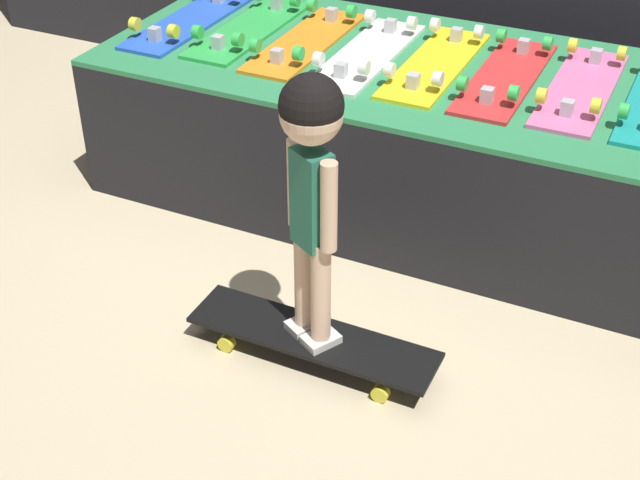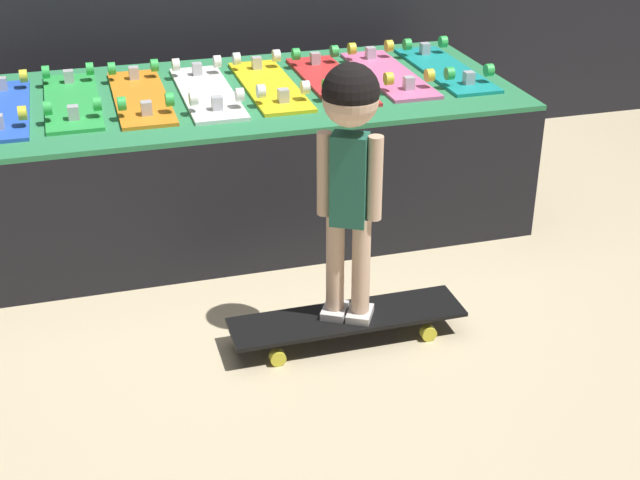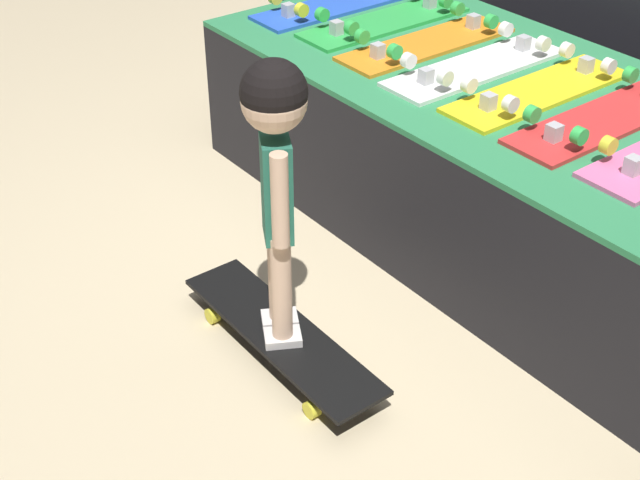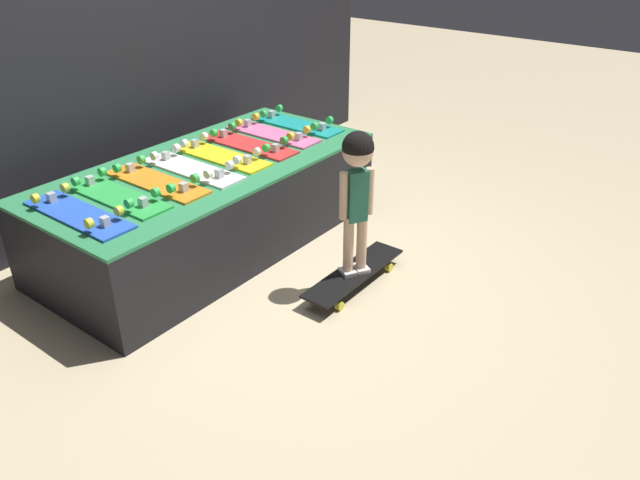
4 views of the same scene
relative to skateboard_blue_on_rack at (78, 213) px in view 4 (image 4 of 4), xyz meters
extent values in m
plane|color=beige|center=(0.92, -0.58, -0.58)|extent=(16.00, 16.00, 0.00)
cube|color=black|center=(0.92, 0.84, 0.64)|extent=(5.37, 0.10, 2.45)
cube|color=black|center=(0.92, 0.00, -0.31)|extent=(2.24, 1.03, 0.55)
cube|color=#2D7F4C|center=(0.92, 0.00, -0.03)|extent=(2.24, 1.03, 0.02)
cube|color=blue|center=(0.00, 0.00, -0.01)|extent=(0.21, 0.72, 0.01)
cube|color=#B7B7BC|center=(0.00, 0.24, 0.02)|extent=(0.04, 0.04, 0.05)
cylinder|color=yellow|center=(0.09, 0.24, 0.05)|extent=(0.03, 0.05, 0.05)
cylinder|color=yellow|center=(-0.09, 0.24, 0.05)|extent=(0.03, 0.05, 0.05)
cube|color=#B7B7BC|center=(0.00, -0.24, 0.02)|extent=(0.04, 0.04, 0.05)
cylinder|color=yellow|center=(0.09, -0.24, 0.05)|extent=(0.03, 0.05, 0.05)
cylinder|color=yellow|center=(-0.09, -0.24, 0.05)|extent=(0.03, 0.05, 0.05)
cube|color=green|center=(0.26, 0.03, -0.01)|extent=(0.21, 0.72, 0.01)
cube|color=#B7B7BC|center=(0.26, 0.27, 0.02)|extent=(0.04, 0.04, 0.05)
cylinder|color=green|center=(0.35, 0.27, 0.05)|extent=(0.03, 0.05, 0.05)
cylinder|color=green|center=(0.18, 0.27, 0.05)|extent=(0.03, 0.05, 0.05)
cube|color=#B7B7BC|center=(0.26, -0.21, 0.02)|extent=(0.04, 0.04, 0.05)
cylinder|color=green|center=(0.35, -0.21, 0.05)|extent=(0.03, 0.05, 0.05)
cylinder|color=green|center=(0.18, -0.21, 0.05)|extent=(0.03, 0.05, 0.05)
cube|color=orange|center=(0.53, 0.01, -0.01)|extent=(0.21, 0.72, 0.01)
cube|color=#B7B7BC|center=(0.53, 0.25, 0.02)|extent=(0.04, 0.04, 0.05)
cylinder|color=green|center=(0.62, 0.25, 0.05)|extent=(0.03, 0.05, 0.05)
cylinder|color=green|center=(0.44, 0.25, 0.05)|extent=(0.03, 0.05, 0.05)
cube|color=#B7B7BC|center=(0.53, -0.23, 0.02)|extent=(0.04, 0.04, 0.05)
cylinder|color=green|center=(0.62, -0.23, 0.05)|extent=(0.03, 0.05, 0.05)
cylinder|color=green|center=(0.44, -0.23, 0.05)|extent=(0.03, 0.05, 0.05)
cube|color=white|center=(0.79, -0.01, -0.01)|extent=(0.21, 0.72, 0.01)
cube|color=#B7B7BC|center=(0.79, 0.23, 0.02)|extent=(0.04, 0.04, 0.05)
cylinder|color=white|center=(0.88, 0.23, 0.05)|extent=(0.03, 0.05, 0.05)
cylinder|color=white|center=(0.70, 0.23, 0.05)|extent=(0.03, 0.05, 0.05)
cube|color=#B7B7BC|center=(0.79, -0.25, 0.02)|extent=(0.04, 0.04, 0.05)
cylinder|color=white|center=(0.88, -0.25, 0.05)|extent=(0.03, 0.05, 0.05)
cylinder|color=white|center=(0.70, -0.25, 0.05)|extent=(0.03, 0.05, 0.05)
cube|color=yellow|center=(1.06, 0.01, -0.01)|extent=(0.21, 0.72, 0.01)
cube|color=#B7B7BC|center=(1.06, 0.25, 0.02)|extent=(0.04, 0.04, 0.05)
cylinder|color=white|center=(1.14, 0.25, 0.05)|extent=(0.03, 0.05, 0.05)
cylinder|color=white|center=(0.97, 0.25, 0.05)|extent=(0.03, 0.05, 0.05)
cube|color=#B7B7BC|center=(1.06, -0.22, 0.02)|extent=(0.04, 0.04, 0.05)
cylinder|color=white|center=(1.14, -0.22, 0.05)|extent=(0.03, 0.05, 0.05)
cylinder|color=white|center=(0.97, -0.22, 0.05)|extent=(0.03, 0.05, 0.05)
cube|color=red|center=(1.32, 0.01, -0.01)|extent=(0.21, 0.72, 0.01)
cube|color=#B7B7BC|center=(1.32, 0.25, 0.02)|extent=(0.04, 0.04, 0.05)
cylinder|color=green|center=(1.41, 0.25, 0.05)|extent=(0.03, 0.05, 0.05)
cylinder|color=green|center=(1.23, 0.25, 0.05)|extent=(0.03, 0.05, 0.05)
cube|color=#B7B7BC|center=(1.32, -0.23, 0.02)|extent=(0.04, 0.04, 0.05)
cylinder|color=green|center=(1.41, -0.23, 0.05)|extent=(0.03, 0.05, 0.05)
cylinder|color=green|center=(1.23, -0.23, 0.05)|extent=(0.03, 0.05, 0.05)
cube|color=pink|center=(1.58, 0.03, -0.01)|extent=(0.21, 0.72, 0.01)
cube|color=#B7B7BC|center=(1.58, 0.27, 0.02)|extent=(0.04, 0.04, 0.05)
cylinder|color=yellow|center=(1.67, 0.27, 0.05)|extent=(0.03, 0.05, 0.05)
cylinder|color=yellow|center=(1.49, 0.27, 0.05)|extent=(0.03, 0.05, 0.05)
cube|color=#B7B7BC|center=(1.58, -0.21, 0.02)|extent=(0.04, 0.04, 0.05)
cylinder|color=yellow|center=(1.67, -0.21, 0.05)|extent=(0.03, 0.05, 0.05)
cylinder|color=yellow|center=(1.49, -0.21, 0.05)|extent=(0.03, 0.05, 0.05)
cube|color=teal|center=(1.85, 0.03, -0.01)|extent=(0.21, 0.72, 0.01)
cube|color=#B7B7BC|center=(1.85, 0.27, 0.02)|extent=(0.04, 0.04, 0.05)
cylinder|color=green|center=(1.93, 0.27, 0.05)|extent=(0.03, 0.05, 0.05)
cylinder|color=green|center=(1.76, 0.27, 0.05)|extent=(0.03, 0.05, 0.05)
cube|color=#B7B7BC|center=(1.85, -0.21, 0.02)|extent=(0.04, 0.04, 0.05)
cylinder|color=green|center=(1.93, -0.21, 0.05)|extent=(0.03, 0.05, 0.05)
cylinder|color=green|center=(1.76, -0.21, 0.05)|extent=(0.03, 0.05, 0.05)
cube|color=black|center=(1.06, -1.04, -0.50)|extent=(0.79, 0.20, 0.01)
cube|color=#B7B7BC|center=(1.32, -1.04, -0.53)|extent=(0.04, 0.04, 0.05)
cylinder|color=yellow|center=(1.32, -0.96, -0.56)|extent=(0.05, 0.03, 0.05)
cylinder|color=yellow|center=(1.32, -1.13, -0.56)|extent=(0.05, 0.03, 0.05)
cube|color=#B7B7BC|center=(0.80, -1.04, -0.53)|extent=(0.04, 0.04, 0.05)
cylinder|color=yellow|center=(0.80, -0.96, -0.56)|extent=(0.05, 0.03, 0.05)
cylinder|color=yellow|center=(0.80, -1.13, -0.56)|extent=(0.05, 0.03, 0.05)
cube|color=silver|center=(1.10, -1.06, -0.48)|extent=(0.12, 0.13, 0.03)
cylinder|color=#DBB293|center=(1.10, -1.06, -0.29)|extent=(0.06, 0.06, 0.34)
cube|color=silver|center=(1.02, -1.02, -0.48)|extent=(0.12, 0.13, 0.03)
cylinder|color=#DBB293|center=(1.02, -1.02, -0.29)|extent=(0.06, 0.06, 0.34)
cube|color=#236651|center=(1.06, -1.04, 0.00)|extent=(0.14, 0.12, 0.30)
cylinder|color=#DBB293|center=(1.13, -1.08, 0.02)|extent=(0.05, 0.05, 0.27)
cylinder|color=#DBB293|center=(0.99, -1.00, 0.02)|extent=(0.05, 0.05, 0.27)
sphere|color=#DBB293|center=(1.06, -1.04, 0.26)|extent=(0.17, 0.17, 0.17)
sphere|color=black|center=(1.06, -1.04, 0.29)|extent=(0.18, 0.18, 0.18)
camera|label=1|loc=(1.98, -2.94, 1.30)|focal=50.00mm
camera|label=2|loc=(0.27, -3.46, 1.09)|focal=50.00mm
camera|label=3|loc=(2.76, -2.20, 1.23)|focal=50.00mm
camera|label=4|loc=(-1.56, -2.79, 1.45)|focal=35.00mm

